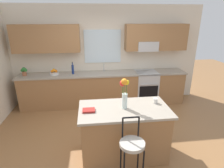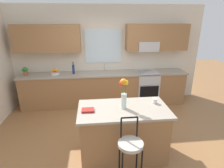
{
  "view_description": "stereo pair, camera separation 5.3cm",
  "coord_description": "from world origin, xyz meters",
  "px_view_note": "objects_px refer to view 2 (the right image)",
  "views": [
    {
      "loc": [
        -0.37,
        -3.2,
        2.35
      ],
      "look_at": [
        0.09,
        0.55,
        1.0
      ],
      "focal_mm": 29.76,
      "sensor_mm": 36.0,
      "label": 1
    },
    {
      "loc": [
        -0.31,
        -3.21,
        2.35
      ],
      "look_at": [
        0.09,
        0.55,
        1.0
      ],
      "focal_mm": 29.76,
      "sensor_mm": 36.0,
      "label": 2
    }
  ],
  "objects_px": {
    "oven_range": "(146,87)",
    "potted_plant_small": "(25,71)",
    "fruit_bowl_oranges": "(55,72)",
    "kitchen_island": "(123,132)",
    "flower_vase": "(124,91)",
    "cookbook": "(88,110)",
    "mug_ceramic": "(155,101)",
    "bottle_olive_oil": "(73,69)",
    "bar_stool_near": "(130,147)"
  },
  "relations": [
    {
      "from": "flower_vase",
      "to": "bottle_olive_oil",
      "type": "height_order",
      "value": "flower_vase"
    },
    {
      "from": "mug_ceramic",
      "to": "oven_range",
      "type": "bearing_deg",
      "value": 77.35
    },
    {
      "from": "flower_vase",
      "to": "cookbook",
      "type": "bearing_deg",
      "value": -175.89
    },
    {
      "from": "bar_stool_near",
      "to": "flower_vase",
      "type": "xyz_separation_m",
      "value": [
        -0.0,
        0.64,
        0.6
      ]
    },
    {
      "from": "fruit_bowl_oranges",
      "to": "potted_plant_small",
      "type": "relative_size",
      "value": 1.07
    },
    {
      "from": "kitchen_island",
      "to": "cookbook",
      "type": "xyz_separation_m",
      "value": [
        -0.59,
        -0.04,
        0.47
      ]
    },
    {
      "from": "oven_range",
      "to": "bottle_olive_oil",
      "type": "distance_m",
      "value": 2.12
    },
    {
      "from": "flower_vase",
      "to": "bar_stool_near",
      "type": "bearing_deg",
      "value": -89.57
    },
    {
      "from": "cookbook",
      "to": "fruit_bowl_oranges",
      "type": "relative_size",
      "value": 0.83
    },
    {
      "from": "potted_plant_small",
      "to": "kitchen_island",
      "type": "bearing_deg",
      "value": -43.64
    },
    {
      "from": "mug_ceramic",
      "to": "flower_vase",
      "type": "bearing_deg",
      "value": -167.9
    },
    {
      "from": "fruit_bowl_oranges",
      "to": "mug_ceramic",
      "type": "bearing_deg",
      "value": -44.16
    },
    {
      "from": "bottle_olive_oil",
      "to": "cookbook",
      "type": "bearing_deg",
      "value": -79.32
    },
    {
      "from": "kitchen_island",
      "to": "flower_vase",
      "type": "bearing_deg",
      "value": 125.05
    },
    {
      "from": "fruit_bowl_oranges",
      "to": "bar_stool_near",
      "type": "bearing_deg",
      "value": -61.68
    },
    {
      "from": "cookbook",
      "to": "mug_ceramic",
      "type": "bearing_deg",
      "value": 8.14
    },
    {
      "from": "oven_range",
      "to": "fruit_bowl_oranges",
      "type": "xyz_separation_m",
      "value": [
        -2.53,
        0.03,
        0.51
      ]
    },
    {
      "from": "kitchen_island",
      "to": "potted_plant_small",
      "type": "bearing_deg",
      "value": 136.36
    },
    {
      "from": "kitchen_island",
      "to": "fruit_bowl_oranges",
      "type": "relative_size",
      "value": 6.33
    },
    {
      "from": "kitchen_island",
      "to": "mug_ceramic",
      "type": "bearing_deg",
      "value": 12.83
    },
    {
      "from": "oven_range",
      "to": "flower_vase",
      "type": "relative_size",
      "value": 1.73
    },
    {
      "from": "kitchen_island",
      "to": "bottle_olive_oil",
      "type": "bearing_deg",
      "value": 115.05
    },
    {
      "from": "oven_range",
      "to": "fruit_bowl_oranges",
      "type": "distance_m",
      "value": 2.58
    },
    {
      "from": "bar_stool_near",
      "to": "bottle_olive_oil",
      "type": "distance_m",
      "value": 2.99
    },
    {
      "from": "fruit_bowl_oranges",
      "to": "potted_plant_small",
      "type": "distance_m",
      "value": 0.76
    },
    {
      "from": "potted_plant_small",
      "to": "flower_vase",
      "type": "bearing_deg",
      "value": -43.61
    },
    {
      "from": "flower_vase",
      "to": "bottle_olive_oil",
      "type": "bearing_deg",
      "value": 115.02
    },
    {
      "from": "bar_stool_near",
      "to": "mug_ceramic",
      "type": "relative_size",
      "value": 11.58
    },
    {
      "from": "potted_plant_small",
      "to": "bar_stool_near",
      "type": "bearing_deg",
      "value": -50.95
    },
    {
      "from": "potted_plant_small",
      "to": "fruit_bowl_oranges",
      "type": "bearing_deg",
      "value": 0.27
    },
    {
      "from": "oven_range",
      "to": "kitchen_island",
      "type": "bearing_deg",
      "value": -115.83
    },
    {
      "from": "bottle_olive_oil",
      "to": "potted_plant_small",
      "type": "distance_m",
      "value": 1.25
    },
    {
      "from": "flower_vase",
      "to": "mug_ceramic",
      "type": "relative_size",
      "value": 5.9
    },
    {
      "from": "bar_stool_near",
      "to": "flower_vase",
      "type": "height_order",
      "value": "flower_vase"
    },
    {
      "from": "cookbook",
      "to": "fruit_bowl_oranges",
      "type": "distance_m",
      "value": 2.37
    },
    {
      "from": "bar_stool_near",
      "to": "bottle_olive_oil",
      "type": "xyz_separation_m",
      "value": [
        -1.01,
        2.78,
        0.42
      ]
    },
    {
      "from": "cookbook",
      "to": "flower_vase",
      "type": "bearing_deg",
      "value": 4.11
    },
    {
      "from": "oven_range",
      "to": "potted_plant_small",
      "type": "xyz_separation_m",
      "value": [
        -3.29,
        0.02,
        0.58
      ]
    },
    {
      "from": "kitchen_island",
      "to": "bar_stool_near",
      "type": "height_order",
      "value": "bar_stool_near"
    },
    {
      "from": "oven_range",
      "to": "fruit_bowl_oranges",
      "type": "height_order",
      "value": "fruit_bowl_oranges"
    },
    {
      "from": "cookbook",
      "to": "bottle_olive_oil",
      "type": "relative_size",
      "value": 0.61
    },
    {
      "from": "cookbook",
      "to": "fruit_bowl_oranges",
      "type": "height_order",
      "value": "fruit_bowl_oranges"
    },
    {
      "from": "oven_range",
      "to": "mug_ceramic",
      "type": "relative_size",
      "value": 10.22
    },
    {
      "from": "kitchen_island",
      "to": "mug_ceramic",
      "type": "height_order",
      "value": "mug_ceramic"
    },
    {
      "from": "kitchen_island",
      "to": "bottle_olive_oil",
      "type": "relative_size",
      "value": 4.63
    },
    {
      "from": "bar_stool_near",
      "to": "bottle_olive_oil",
      "type": "height_order",
      "value": "bottle_olive_oil"
    },
    {
      "from": "mug_ceramic",
      "to": "potted_plant_small",
      "type": "relative_size",
      "value": 0.4
    },
    {
      "from": "flower_vase",
      "to": "bottle_olive_oil",
      "type": "xyz_separation_m",
      "value": [
        -1.0,
        2.14,
        -0.18
      ]
    },
    {
      "from": "flower_vase",
      "to": "potted_plant_small",
      "type": "bearing_deg",
      "value": 136.39
    },
    {
      "from": "kitchen_island",
      "to": "fruit_bowl_oranges",
      "type": "bearing_deg",
      "value": 124.85
    }
  ]
}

